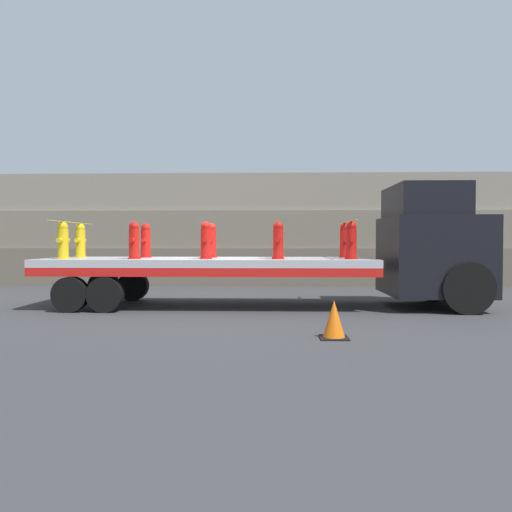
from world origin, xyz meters
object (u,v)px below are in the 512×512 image
(fire_hydrant_yellow_far_0, at_px, (80,241))
(fire_hydrant_red_near_1, at_px, (134,241))
(traffic_cone, at_px, (334,320))
(fire_hydrant_yellow_near_0, at_px, (63,241))
(fire_hydrant_red_far_1, at_px, (146,241))
(fire_hydrant_red_far_2, at_px, (211,241))
(fire_hydrant_red_near_4, at_px, (351,241))
(fire_hydrant_red_near_3, at_px, (278,241))
(fire_hydrant_red_near_2, at_px, (206,241))
(truck_cab, at_px, (435,246))
(flatbed_trailer, at_px, (191,267))
(fire_hydrant_red_far_4, at_px, (345,241))
(fire_hydrant_red_far_3, at_px, (278,241))

(fire_hydrant_yellow_far_0, height_order, fire_hydrant_red_near_1, same)
(fire_hydrant_yellow_far_0, height_order, traffic_cone, fire_hydrant_yellow_far_0)
(fire_hydrant_yellow_near_0, height_order, fire_hydrant_red_far_1, same)
(fire_hydrant_red_far_2, xyz_separation_m, fire_hydrant_red_near_4, (3.42, -1.07, 0.00))
(fire_hydrant_red_near_3, distance_m, fire_hydrant_red_near_4, 1.71)
(fire_hydrant_yellow_near_0, relative_size, fire_hydrant_red_near_1, 1.00)
(fire_hydrant_red_far_2, bearing_deg, fire_hydrant_red_near_4, -17.43)
(fire_hydrant_red_near_2, xyz_separation_m, fire_hydrant_red_near_3, (1.71, 0.00, 0.00))
(truck_cab, xyz_separation_m, fire_hydrant_red_far_2, (-5.54, 0.54, 0.13))
(flatbed_trailer, distance_m, fire_hydrant_yellow_near_0, 3.09)
(fire_hydrant_red_near_4, relative_size, traffic_cone, 1.39)
(fire_hydrant_red_far_2, bearing_deg, fire_hydrant_yellow_far_0, 180.00)
(fire_hydrant_red_far_4, relative_size, traffic_cone, 1.39)
(fire_hydrant_red_near_2, height_order, fire_hydrant_red_near_3, same)
(traffic_cone, bearing_deg, flatbed_trailer, 127.21)
(truck_cab, height_order, fire_hydrant_red_far_4, truck_cab)
(truck_cab, relative_size, fire_hydrant_red_far_3, 3.34)
(flatbed_trailer, height_order, fire_hydrant_yellow_far_0, fire_hydrant_yellow_far_0)
(fire_hydrant_red_near_2, bearing_deg, traffic_cone, -53.22)
(fire_hydrant_red_far_2, height_order, traffic_cone, fire_hydrant_red_far_2)
(flatbed_trailer, xyz_separation_m, fire_hydrant_red_near_4, (3.87, -0.54, 0.65))
(fire_hydrant_red_far_3, bearing_deg, truck_cab, -7.98)
(fire_hydrant_yellow_near_0, xyz_separation_m, fire_hydrant_red_near_1, (1.71, 0.00, 0.00))
(fire_hydrant_red_far_2, height_order, fire_hydrant_red_near_4, same)
(traffic_cone, bearing_deg, fire_hydrant_red_far_3, 101.05)
(fire_hydrant_red_near_3, distance_m, fire_hydrant_red_far_4, 2.02)
(fire_hydrant_red_far_3, xyz_separation_m, traffic_cone, (0.89, -4.55, -1.32))
(fire_hydrant_yellow_near_0, xyz_separation_m, fire_hydrant_red_far_4, (6.85, 1.07, 0.00))
(fire_hydrant_yellow_near_0, height_order, fire_hydrant_red_far_4, same)
(fire_hydrant_red_far_3, relative_size, fire_hydrant_red_near_4, 1.00)
(fire_hydrant_red_far_1, bearing_deg, fire_hydrant_red_near_3, -17.43)
(fire_hydrant_red_near_1, relative_size, fire_hydrant_red_near_2, 1.00)
(fire_hydrant_red_near_1, bearing_deg, fire_hydrant_red_near_3, 0.00)
(fire_hydrant_red_near_1, xyz_separation_m, fire_hydrant_red_near_3, (3.42, 0.00, 0.00))
(flatbed_trailer, xyz_separation_m, fire_hydrant_red_near_1, (-1.26, -0.54, 0.65))
(fire_hydrant_red_near_2, bearing_deg, flatbed_trailer, 129.83)
(fire_hydrant_yellow_far_0, xyz_separation_m, fire_hydrant_red_near_3, (5.13, -1.07, 0.00))
(fire_hydrant_red_far_3, relative_size, traffic_cone, 1.39)
(fire_hydrant_red_far_2, height_order, fire_hydrant_red_far_4, same)
(fire_hydrant_red_near_4, bearing_deg, fire_hydrant_yellow_near_0, 180.00)
(flatbed_trailer, bearing_deg, fire_hydrant_red_far_2, 50.17)
(fire_hydrant_yellow_near_0, bearing_deg, fire_hydrant_red_far_1, 32.13)
(fire_hydrant_yellow_far_0, bearing_deg, fire_hydrant_red_near_4, -8.92)
(fire_hydrant_yellow_near_0, height_order, fire_hydrant_red_near_1, same)
(fire_hydrant_red_far_1, relative_size, fire_hydrant_red_near_3, 1.00)
(fire_hydrant_yellow_far_0, height_order, fire_hydrant_red_far_3, same)
(fire_hydrant_red_far_4, distance_m, traffic_cone, 4.81)
(fire_hydrant_yellow_near_0, relative_size, fire_hydrant_red_far_2, 1.00)
(fire_hydrant_red_far_1, relative_size, fire_hydrant_red_far_3, 1.00)
(traffic_cone, bearing_deg, fire_hydrant_yellow_far_0, 142.92)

